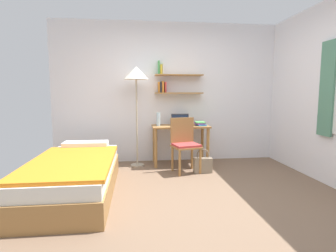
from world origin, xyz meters
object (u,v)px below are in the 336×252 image
(laptop, at_px, (180,122))
(handbag, at_px, (203,165))
(standing_lamp, at_px, (136,78))
(desk, at_px, (180,133))
(water_bottle, at_px, (158,119))
(book_stack, at_px, (200,124))
(bed, at_px, (75,176))
(desk_chair, at_px, (185,142))

(laptop, bearing_deg, handbag, -67.90)
(standing_lamp, relative_size, laptop, 5.27)
(desk, relative_size, water_bottle, 4.23)
(water_bottle, distance_m, book_stack, 0.76)
(desk, height_order, laptop, laptop)
(bed, xyz_separation_m, standing_lamp, (0.80, 1.28, 1.32))
(desk_chair, height_order, standing_lamp, standing_lamp)
(desk_chair, distance_m, book_stack, 0.63)
(desk, height_order, book_stack, book_stack)
(handbag, bearing_deg, book_stack, 81.78)
(desk, relative_size, laptop, 3.07)
(desk_chair, xyz_separation_m, water_bottle, (-0.40, 0.46, 0.34))
(bed, bearing_deg, desk, 39.78)
(desk_chair, height_order, water_bottle, water_bottle)
(bed, distance_m, desk, 2.08)
(standing_lamp, xyz_separation_m, water_bottle, (0.38, 0.02, -0.73))
(water_bottle, bearing_deg, desk_chair, -49.42)
(handbag, bearing_deg, standing_lamp, 152.34)
(desk_chair, relative_size, laptop, 2.67)
(laptop, bearing_deg, water_bottle, -169.21)
(standing_lamp, bearing_deg, handbag, -27.66)
(bed, relative_size, book_stack, 8.42)
(book_stack, distance_m, handbag, 0.83)
(bed, distance_m, handbag, 2.00)
(laptop, bearing_deg, desk_chair, -91.61)
(desk, bearing_deg, laptop, 78.15)
(laptop, xyz_separation_m, handbag, (0.27, -0.65, -0.63))
(book_stack, bearing_deg, desk, 174.14)
(desk_chair, relative_size, book_stack, 3.63)
(water_bottle, height_order, book_stack, water_bottle)
(water_bottle, relative_size, handbag, 0.61)
(standing_lamp, height_order, handbag, standing_lamp)
(laptop, distance_m, water_bottle, 0.42)
(desk, xyz_separation_m, water_bottle, (-0.40, -0.02, 0.26))
(bed, bearing_deg, standing_lamp, 58.05)
(desk, height_order, desk_chair, desk_chair)
(desk, xyz_separation_m, laptop, (0.01, 0.06, 0.19))
(desk, bearing_deg, desk_chair, -90.24)
(laptop, bearing_deg, standing_lamp, -172.96)
(standing_lamp, xyz_separation_m, book_stack, (1.14, -0.00, -0.81))
(desk, xyz_separation_m, book_stack, (0.36, -0.04, 0.17))
(laptop, height_order, handbag, laptop)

